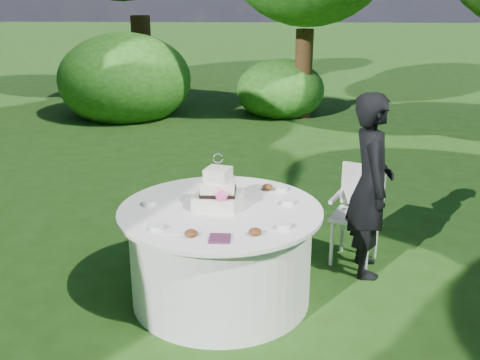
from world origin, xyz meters
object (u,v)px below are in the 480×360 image
table (221,254)px  cake (218,192)px  napkins (220,238)px  chair (359,206)px  guest (371,186)px

table → cake: cake is taller
napkins → table: size_ratio=0.09×
chair → table: bearing=-147.6°
napkins → chair: chair is taller
napkins → cake: bearing=95.4°
napkins → chair: 1.76m
guest → table: bearing=113.6°
chair → napkins: bearing=-130.9°
napkins → guest: 1.61m
guest → cake: guest is taller
napkins → table: bearing=94.1°
guest → chair: bearing=12.3°
napkins → cake: 0.62m
cake → chair: bearing=30.5°
table → chair: bearing=32.4°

